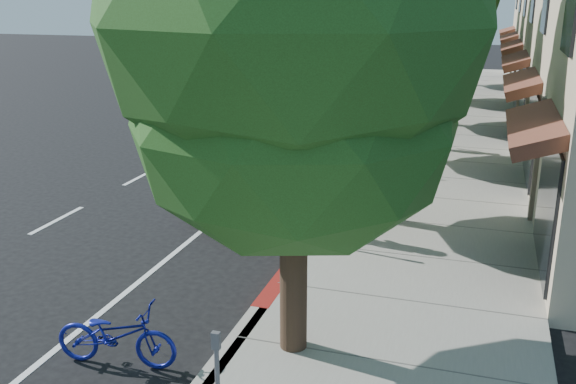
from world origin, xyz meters
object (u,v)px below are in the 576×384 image
at_px(dark_sedan, 353,109).
at_px(silver_suv, 268,161).
at_px(street_tree_2, 409,26).
at_px(pedestrian, 428,125).
at_px(street_tree_4, 440,12).
at_px(cyclist, 327,202).
at_px(bicycle, 116,335).
at_px(street_tree_0, 294,31).
at_px(white_pickup, 402,90).
at_px(dark_suv_far, 399,80).
at_px(street_tree_1, 374,27).

bearing_deg(dark_sedan, silver_suv, -91.68).
xyz_separation_m(street_tree_2, pedestrian, (0.64, 1.60, -3.28)).
xyz_separation_m(street_tree_4, cyclist, (-0.65, -19.33, -3.39)).
bearing_deg(bicycle, street_tree_0, -74.08).
bearing_deg(street_tree_4, cyclist, -91.93).
bearing_deg(pedestrian, white_pickup, -97.30).
bearing_deg(street_tree_0, pedestrian, 87.32).
bearing_deg(street_tree_2, street_tree_4, 90.00).
bearing_deg(white_pickup, dark_suv_far, 92.74).
relative_size(bicycle, white_pickup, 0.36).
relative_size(street_tree_0, silver_suv, 1.21).
distance_m(street_tree_4, dark_suv_far, 4.44).
distance_m(cyclist, pedestrian, 9.02).
relative_size(street_tree_4, silver_suv, 1.12).
bearing_deg(white_pickup, street_tree_2, -90.21).
bearing_deg(street_tree_4, street_tree_1, -90.00).
xyz_separation_m(bicycle, white_pickup, (0.97, 23.58, 0.26)).
distance_m(street_tree_0, bicycle, 4.97).
xyz_separation_m(street_tree_4, pedestrian, (0.64, -10.40, -3.34)).
height_order(street_tree_2, street_tree_4, street_tree_4).
height_order(street_tree_2, bicycle, street_tree_2).
relative_size(silver_suv, dark_suv_far, 1.38).
bearing_deg(dark_sedan, bicycle, -88.25).
height_order(cyclist, pedestrian, cyclist).
distance_m(silver_suv, dark_sedan, 8.84).
bearing_deg(dark_sedan, dark_suv_far, 88.50).
xyz_separation_m(street_tree_1, dark_suv_far, (-2.01, 19.89, -3.68)).
height_order(street_tree_4, cyclist, street_tree_4).
relative_size(street_tree_4, dark_suv_far, 1.54).
xyz_separation_m(street_tree_0, dark_sedan, (-2.49, 16.33, -3.90)).
relative_size(cyclist, dark_sedan, 0.35).
xyz_separation_m(street_tree_0, street_tree_2, (-0.00, 12.00, -0.53)).
bearing_deg(street_tree_1, dark_sedan, 103.56).
height_order(street_tree_2, pedestrian, street_tree_2).
xyz_separation_m(street_tree_4, white_pickup, (-1.40, -1.42, -3.54)).
height_order(street_tree_4, white_pickup, street_tree_4).
relative_size(street_tree_0, bicycle, 4.30).
xyz_separation_m(silver_suv, pedestrian, (3.60, 6.10, 0.03)).
relative_size(bicycle, pedestrian, 1.17).
relative_size(street_tree_0, street_tree_2, 1.12).
bearing_deg(bicycle, dark_sedan, -6.54).
bearing_deg(bicycle, street_tree_2, -17.28).
xyz_separation_m(dark_sedan, dark_suv_far, (0.48, 9.56, -0.04)).
bearing_deg(pedestrian, street_tree_2, 48.21).
xyz_separation_m(bicycle, dark_sedan, (-0.12, 17.33, 0.36)).
height_order(dark_sedan, white_pickup, dark_sedan).
bearing_deg(silver_suv, pedestrian, 54.99).
height_order(street_tree_0, dark_suv_far, street_tree_0).
distance_m(cyclist, dark_sedan, 11.81).
bearing_deg(silver_suv, street_tree_1, -31.36).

